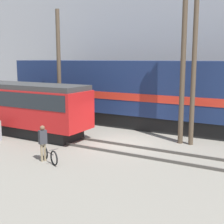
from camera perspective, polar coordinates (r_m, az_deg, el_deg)
The scene contains 11 objects.
ground_plane at distance 18.02m, azimuth 1.98°, elevation -5.72°, with size 120.00×120.00×0.00m, color slate.
track_near at distance 16.99m, azimuth 0.08°, elevation -6.43°, with size 60.00×1.50×0.14m.
track_far at distance 22.01m, azimuth 7.55°, elevation -2.75°, with size 60.00×1.51×0.14m.
building_backdrop at distance 29.41m, azimuth 14.24°, elevation 14.93°, with size 47.15×6.00×15.20m.
freight_locomotive at distance 21.91m, azimuth 5.91°, elevation 3.52°, with size 21.15×3.04×5.25m.
streetcar at distance 20.91m, azimuth -16.81°, elevation 1.26°, with size 10.08×2.54×3.26m.
bicycle at distance 14.98m, azimuth -11.43°, elevation -7.73°, with size 1.62×0.81×0.76m.
person at distance 15.05m, azimuth -12.54°, elevation -4.93°, with size 0.35×0.42×1.73m.
utility_pole_left at distance 22.08m, azimuth -9.68°, elevation 7.65°, with size 0.28×0.28×8.09m.
utility_pole_center at distance 17.83m, azimuth 12.85°, elevation 8.33°, with size 0.29×0.29×8.88m.
utility_pole_right at distance 17.66m, azimuth 14.80°, elevation 9.25°, with size 0.27×0.27×9.50m.
Camera 1 is at (8.11, -15.35, 4.82)m, focal length 50.00 mm.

